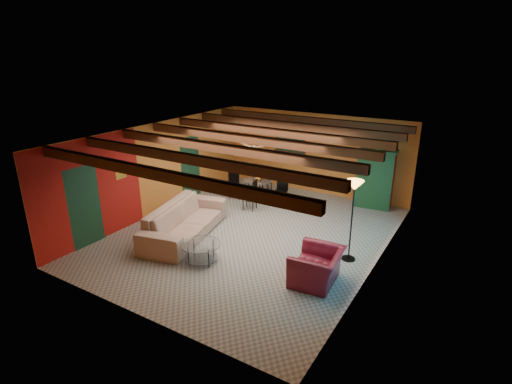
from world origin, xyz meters
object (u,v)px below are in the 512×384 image
Objects in this scene: dining_table at (258,187)px; armoire at (376,179)px; armchair at (317,267)px; coffee_table at (201,252)px; potted_plant at (380,143)px; floor_lamp at (352,221)px; sofa at (185,220)px; vase at (258,170)px.

dining_table is 1.05× the size of armoire.
coffee_table is (-2.63, -0.59, -0.13)m from armchair.
potted_plant reaches higher than armchair.
armchair is 0.63× the size of armoire.
armoire is at bearing 96.83° from floor_lamp.
coffee_table is 6.31m from potted_plant.
armoire is (3.69, 4.64, 0.46)m from sofa.
armchair reaches higher than coffee_table.
armoire reaches higher than dining_table.
floor_lamp is (4.13, 1.00, 0.55)m from sofa.
potted_plant is (-0.17, 4.94, 1.66)m from armchair.
potted_plant is 3.78m from vase.
sofa is at bearing 144.20° from coffee_table.
sofa reaches higher than armchair.
armchair is at bearing -107.42° from sofa.
dining_table is at bearing 102.39° from coffee_table.
coffee_table is 0.50× the size of dining_table.
armchair is (3.86, -0.30, -0.07)m from sofa.
floor_lamp reaches higher than sofa.
potted_plant is (3.69, 4.64, 1.60)m from sofa.
armchair is 0.60× the size of dining_table.
armchair is 2.70m from coffee_table.
floor_lamp is at bearing -30.01° from vase.
floor_lamp is (2.90, 1.88, 0.75)m from coffee_table.
armoire is 10.08× the size of vase.
vase is at bearing 0.00° from dining_table.
dining_table is at bearing -18.94° from sofa.
dining_table is at bearing 149.99° from floor_lamp.
armoire is at bearing 176.95° from armchair.
dining_table is 0.95× the size of floor_lamp.
floor_lamp is 4.04× the size of potted_plant.
dining_table is 10.55× the size of vase.
sofa is 3.27m from vase.
sofa is 3.21m from dining_table.
dining_table is at bearing 0.00° from vase.
coffee_table is 5.25× the size of vase.
dining_table is at bearing -163.03° from armoire.
floor_lamp reaches higher than vase.
vase reaches higher than armchair.
vase is at bearing 149.99° from floor_lamp.
dining_table is (0.33, 3.19, 0.05)m from sofa.
coffee_table is at bearing -147.00° from floor_lamp.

